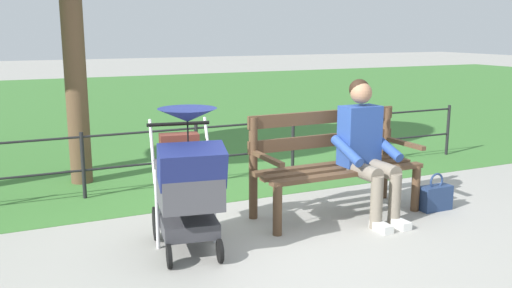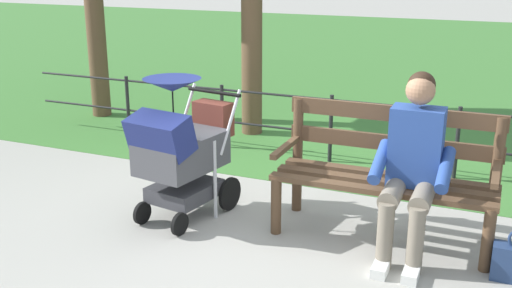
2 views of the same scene
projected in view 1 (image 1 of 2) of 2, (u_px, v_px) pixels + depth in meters
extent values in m
plane|color=#9E9B93|center=(255.00, 229.00, 4.88)|extent=(60.00, 60.00, 0.00)
cube|color=#3D7533|center=(94.00, 106.00, 12.70)|extent=(40.00, 16.00, 0.01)
cube|color=brown|center=(329.00, 165.00, 5.31)|extent=(1.60, 0.12, 0.04)
cube|color=brown|center=(339.00, 169.00, 5.15)|extent=(1.60, 0.12, 0.04)
cube|color=brown|center=(350.00, 174.00, 4.99)|extent=(1.60, 0.12, 0.04)
cube|color=brown|center=(323.00, 141.00, 5.35)|extent=(1.60, 0.06, 0.12)
cube|color=brown|center=(324.00, 117.00, 5.30)|extent=(1.60, 0.06, 0.12)
cylinder|color=brown|center=(416.00, 188.00, 5.33)|extent=(0.08, 0.08, 0.45)
cylinder|color=brown|center=(385.00, 153.00, 5.71)|extent=(0.08, 0.08, 0.95)
cube|color=brown|center=(404.00, 143.00, 5.43)|extent=(0.06, 0.56, 0.04)
cylinder|color=brown|center=(277.00, 210.00, 4.70)|extent=(0.08, 0.08, 0.45)
cylinder|color=brown|center=(253.00, 169.00, 5.07)|extent=(0.08, 0.08, 0.95)
cube|color=brown|center=(267.00, 158.00, 4.79)|extent=(0.06, 0.56, 0.04)
cylinder|color=slate|center=(382.00, 169.00, 5.08)|extent=(0.15, 0.40, 0.14)
cylinder|color=slate|center=(364.00, 171.00, 4.99)|extent=(0.15, 0.40, 0.14)
cylinder|color=slate|center=(395.00, 199.00, 4.95)|extent=(0.11, 0.11, 0.47)
cylinder|color=slate|center=(376.00, 202.00, 4.87)|extent=(0.11, 0.11, 0.47)
cube|color=silver|center=(399.00, 224.00, 4.92)|extent=(0.10, 0.22, 0.07)
cube|color=silver|center=(381.00, 227.00, 4.84)|extent=(0.10, 0.22, 0.07)
cube|color=#284793|center=(360.00, 136.00, 5.17)|extent=(0.36, 0.22, 0.56)
cylinder|color=#284793|center=(386.00, 146.00, 5.18)|extent=(0.10, 0.43, 0.23)
cylinder|color=#284793|center=(347.00, 151.00, 5.00)|extent=(0.10, 0.43, 0.23)
sphere|color=#A37556|center=(361.00, 93.00, 5.09)|extent=(0.20, 0.20, 0.20)
sphere|color=black|center=(359.00, 89.00, 5.11)|extent=(0.19, 0.19, 0.19)
cylinder|color=black|center=(210.00, 218.00, 4.74)|extent=(0.07, 0.28, 0.28)
cylinder|color=black|center=(155.00, 223.00, 4.61)|extent=(0.07, 0.28, 0.28)
cylinder|color=black|center=(220.00, 251.00, 4.17)|extent=(0.06, 0.18, 0.18)
cylinder|color=black|center=(169.00, 256.00, 4.07)|extent=(0.06, 0.18, 0.18)
cube|color=#38383D|center=(188.00, 224.00, 4.38)|extent=(0.50, 0.58, 0.12)
cylinder|color=silver|center=(214.00, 205.00, 4.51)|extent=(0.03, 0.03, 0.65)
cylinder|color=silver|center=(157.00, 210.00, 4.39)|extent=(0.03, 0.03, 0.65)
cube|color=#47474C|center=(188.00, 184.00, 4.29)|extent=(0.56, 0.74, 0.28)
cube|color=navy|center=(192.00, 166.00, 4.02)|extent=(0.52, 0.38, 0.33)
cylinder|color=black|center=(178.00, 124.00, 4.62)|extent=(0.52, 0.11, 0.03)
cylinder|color=silver|center=(208.00, 148.00, 4.63)|extent=(0.07, 0.30, 0.49)
cylinder|color=silver|center=(152.00, 151.00, 4.51)|extent=(0.07, 0.30, 0.49)
cone|color=navy|center=(187.00, 115.00, 4.10)|extent=(0.50, 0.50, 0.10)
cylinder|color=black|center=(188.00, 139.00, 4.14)|extent=(0.01, 0.01, 0.30)
cube|color=brown|center=(179.00, 150.00, 4.65)|extent=(0.34, 0.21, 0.28)
cube|color=navy|center=(435.00, 198.00, 5.38)|extent=(0.32, 0.14, 0.24)
torus|color=navy|center=(437.00, 181.00, 5.35)|extent=(0.16, 0.02, 0.16)
cylinder|color=black|center=(448.00, 130.00, 7.71)|extent=(0.04, 0.04, 0.70)
cylinder|color=black|center=(376.00, 137.00, 7.21)|extent=(0.04, 0.04, 0.70)
cylinder|color=black|center=(293.00, 145.00, 6.70)|extent=(0.04, 0.04, 0.70)
cylinder|color=black|center=(197.00, 155.00, 6.20)|extent=(0.04, 0.04, 0.70)
cylinder|color=black|center=(83.00, 166.00, 5.70)|extent=(0.04, 0.04, 0.70)
cylinder|color=black|center=(196.00, 128.00, 6.14)|extent=(7.34, 0.02, 0.02)
cylinder|color=black|center=(197.00, 159.00, 6.21)|extent=(7.34, 0.02, 0.02)
cylinder|color=brown|center=(74.00, 60.00, 6.10)|extent=(0.24, 0.24, 2.78)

